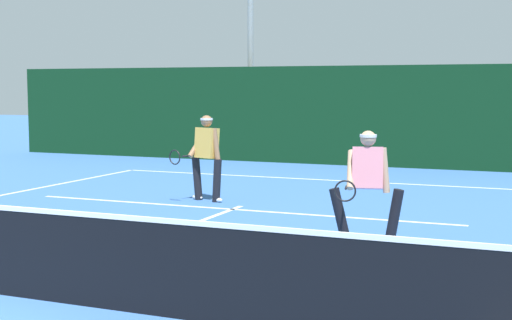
# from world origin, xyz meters

# --- Properties ---
(ground_plane) EXTENTS (80.00, 80.00, 0.00)m
(ground_plane) POSITION_xyz_m (0.00, 0.00, 0.00)
(ground_plane) COLOR #3C6CB7
(court_line_baseline_far) EXTENTS (10.25, 0.10, 0.01)m
(court_line_baseline_far) POSITION_xyz_m (0.00, 10.74, 0.00)
(court_line_baseline_far) COLOR white
(court_line_baseline_far) RESTS_ON ground_plane
(court_line_service) EXTENTS (8.36, 0.10, 0.01)m
(court_line_service) POSITION_xyz_m (0.00, 6.01, 0.00)
(court_line_service) COLOR white
(court_line_service) RESTS_ON ground_plane
(court_line_centre) EXTENTS (0.10, 6.40, 0.01)m
(court_line_centre) POSITION_xyz_m (0.00, 3.20, 0.00)
(court_line_centre) COLOR white
(court_line_centre) RESTS_ON ground_plane
(tennis_net) EXTENTS (11.24, 0.09, 1.11)m
(tennis_net) POSITION_xyz_m (0.00, 0.00, 0.50)
(tennis_net) COLOR #1E4723
(tennis_net) RESTS_ON ground_plane
(player_near) EXTENTS (1.05, 0.90, 1.64)m
(player_near) POSITION_xyz_m (3.03, 3.89, 0.90)
(player_near) COLOR black
(player_near) RESTS_ON ground_plane
(player_far) EXTENTS (0.98, 0.87, 1.68)m
(player_far) POSITION_xyz_m (-0.89, 6.75, 0.93)
(player_far) COLOR black
(player_far) RESTS_ON ground_plane
(tennis_ball) EXTENTS (0.07, 0.07, 0.07)m
(tennis_ball) POSITION_xyz_m (3.51, 2.22, 0.03)
(tennis_ball) COLOR #D1E033
(tennis_ball) RESTS_ON ground_plane
(back_fence_windscreen) EXTENTS (22.64, 0.12, 2.82)m
(back_fence_windscreen) POSITION_xyz_m (0.00, 14.16, 1.41)
(back_fence_windscreen) COLOR #0D3318
(back_fence_windscreen) RESTS_ON ground_plane
(light_pole) EXTENTS (0.55, 0.44, 7.34)m
(light_pole) POSITION_xyz_m (-3.65, 15.45, 4.51)
(light_pole) COLOR #9EA39E
(light_pole) RESTS_ON ground_plane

